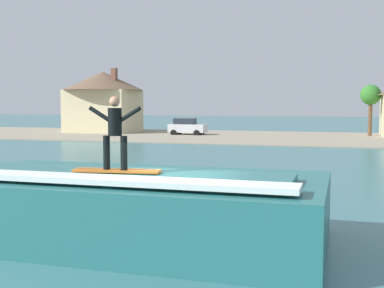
% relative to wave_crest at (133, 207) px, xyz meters
% --- Properties ---
extents(ground_plane, '(260.00, 260.00, 0.00)m').
position_rel_wave_crest_xyz_m(ground_plane, '(1.20, -0.12, -0.85)').
color(ground_plane, '#376D74').
extents(wave_crest, '(9.34, 4.72, 1.80)m').
position_rel_wave_crest_xyz_m(wave_crest, '(0.00, 0.00, 0.00)').
color(wave_crest, '#276B6B').
rests_on(wave_crest, ground_plane).
extents(surfboard, '(2.11, 0.69, 0.06)m').
position_rel_wave_crest_xyz_m(surfboard, '(-0.11, -0.65, 0.98)').
color(surfboard, orange).
rests_on(surfboard, wave_crest).
extents(surfer, '(1.32, 0.32, 1.71)m').
position_rel_wave_crest_xyz_m(surfer, '(-0.12, -0.73, 1.97)').
color(surfer, black).
rests_on(surfer, surfboard).
extents(shoreline_bank, '(120.00, 20.76, 0.09)m').
position_rel_wave_crest_xyz_m(shoreline_bank, '(1.20, 39.46, -0.81)').
color(shoreline_bank, gray).
rests_on(shoreline_bank, ground_plane).
extents(car_near_shore, '(3.99, 2.16, 1.86)m').
position_rel_wave_crest_xyz_m(car_near_shore, '(-11.30, 40.46, 0.10)').
color(car_near_shore, silver).
rests_on(car_near_shore, ground_plane).
extents(house_with_chimney, '(9.47, 9.47, 7.52)m').
position_rel_wave_crest_xyz_m(house_with_chimney, '(-22.36, 42.52, 3.28)').
color(house_with_chimney, beige).
rests_on(house_with_chimney, ground_plane).
extents(tree_tall_bare, '(2.09, 2.09, 5.40)m').
position_rel_wave_crest_xyz_m(tree_tall_bare, '(7.62, 43.74, 3.35)').
color(tree_tall_bare, brown).
rests_on(tree_tall_bare, ground_plane).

